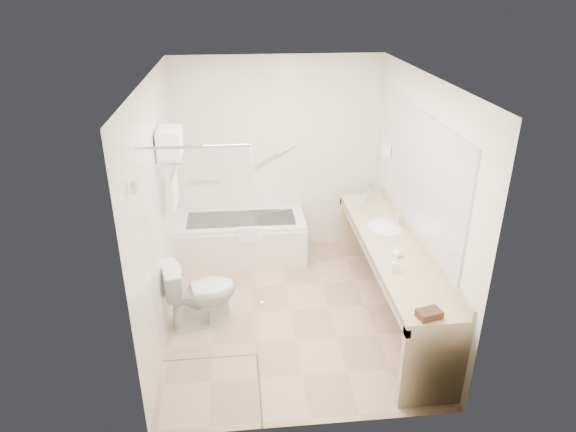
{
  "coord_description": "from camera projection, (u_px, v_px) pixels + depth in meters",
  "views": [
    {
      "loc": [
        -0.5,
        -4.64,
        3.3
      ],
      "look_at": [
        0.0,
        0.3,
        1.0
      ],
      "focal_mm": 32.0,
      "sensor_mm": 36.0,
      "label": 1
    }
  ],
  "objects": [
    {
      "name": "soap_bottle_b",
      "position": [
        398.0,
        252.0,
        4.96
      ],
      "size": [
        0.11,
        0.13,
        0.09
      ],
      "primitive_type": "imported",
      "rotation": [
        0.0,
        0.0,
        -0.16
      ],
      "color": "silver",
      "rests_on": "vanity_counter"
    },
    {
      "name": "vanity_counter",
      "position": [
        391.0,
        261.0,
        5.31
      ],
      "size": [
        0.55,
        2.7,
        0.95
      ],
      "color": "tan",
      "rests_on": "floor"
    },
    {
      "name": "mirror",
      "position": [
        425.0,
        178.0,
        4.95
      ],
      "size": [
        0.02,
        2.0,
        1.2
      ],
      "primitive_type": "cube",
      "color": "#B2B7BF",
      "rests_on": "wall_right"
    },
    {
      "name": "floor",
      "position": [
        291.0,
        310.0,
        5.62
      ],
      "size": [
        3.2,
        3.2,
        0.0
      ],
      "primitive_type": "plane",
      "color": "tan",
      "rests_on": "ground"
    },
    {
      "name": "wall_right",
      "position": [
        418.0,
        201.0,
        5.21
      ],
      "size": [
        0.1,
        3.2,
        2.5
      ],
      "primitive_type": "cube",
      "color": "silver",
      "rests_on": "ground"
    },
    {
      "name": "toilet",
      "position": [
        200.0,
        293.0,
        5.28
      ],
      "size": [
        0.83,
        0.6,
        0.73
      ],
      "primitive_type": "imported",
      "rotation": [
        0.0,
        0.0,
        1.84
      ],
      "color": "silver",
      "rests_on": "floor"
    },
    {
      "name": "shower_enclosure",
      "position": [
        228.0,
        273.0,
        4.28
      ],
      "size": [
        0.96,
        0.91,
        2.11
      ],
      "color": "silver",
      "rests_on": "floor"
    },
    {
      "name": "amenity_basket",
      "position": [
        429.0,
        314.0,
        4.07
      ],
      "size": [
        0.22,
        0.17,
        0.06
      ],
      "primitive_type": "cube",
      "rotation": [
        0.0,
        0.0,
        0.24
      ],
      "color": "#4B2C1A",
      "rests_on": "vanity_counter"
    },
    {
      "name": "grab_bar_short",
      "position": [
        204.0,
        181.0,
        6.54
      ],
      "size": [
        0.4,
        0.03,
        0.03
      ],
      "primitive_type": "cylinder",
      "rotation": [
        0.0,
        1.57,
        0.0
      ],
      "color": "silver",
      "rests_on": "wall_back"
    },
    {
      "name": "water_bottle_left",
      "position": [
        359.0,
        201.0,
        6.0
      ],
      "size": [
        0.06,
        0.06,
        0.19
      ],
      "rotation": [
        0.0,
        0.0,
        -0.14
      ],
      "color": "silver",
      "rests_on": "vanity_counter"
    },
    {
      "name": "bathtub",
      "position": [
        242.0,
        238.0,
        6.58
      ],
      "size": [
        1.6,
        0.73,
        0.59
      ],
      "color": "silver",
      "rests_on": "floor"
    },
    {
      "name": "wall_back",
      "position": [
        278.0,
        156.0,
        6.54
      ],
      "size": [
        2.6,
        0.1,
        2.5
      ],
      "primitive_type": "cube",
      "color": "silver",
      "rests_on": "ground"
    },
    {
      "name": "grab_bar_long",
      "position": [
        274.0,
        157.0,
        6.5
      ],
      "size": [
        0.53,
        0.03,
        0.33
      ],
      "primitive_type": "cylinder",
      "rotation": [
        0.0,
        1.05,
        0.0
      ],
      "color": "silver",
      "rests_on": "wall_back"
    },
    {
      "name": "wall_left",
      "position": [
        158.0,
        211.0,
        4.98
      ],
      "size": [
        0.1,
        3.2,
        2.5
      ],
      "primitive_type": "cube",
      "color": "silver",
      "rests_on": "ground"
    },
    {
      "name": "hairdryer_unit",
      "position": [
        387.0,
        151.0,
        6.07
      ],
      "size": [
        0.08,
        0.1,
        0.18
      ],
      "primitive_type": "cube",
      "color": "silver",
      "rests_on": "wall_right"
    },
    {
      "name": "sink",
      "position": [
        384.0,
        229.0,
        5.6
      ],
      "size": [
        0.4,
        0.52,
        0.14
      ],
      "primitive_type": "ellipsoid",
      "color": "silver",
      "rests_on": "vanity_counter"
    },
    {
      "name": "drinking_glass_far",
      "position": [
        366.0,
        198.0,
        6.19
      ],
      "size": [
        0.09,
        0.09,
        0.1
      ],
      "primitive_type": "cylinder",
      "rotation": [
        0.0,
        0.0,
        0.19
      ],
      "color": "silver",
      "rests_on": "vanity_counter"
    },
    {
      "name": "water_bottle_right",
      "position": [
        369.0,
        191.0,
        6.32
      ],
      "size": [
        0.05,
        0.05,
        0.17
      ],
      "rotation": [
        0.0,
        0.0,
        -0.05
      ],
      "color": "silver",
      "rests_on": "vanity_counter"
    },
    {
      "name": "towel_shelf",
      "position": [
        171.0,
        150.0,
        5.09
      ],
      "size": [
        0.24,
        0.55,
        0.81
      ],
      "color": "silver",
      "rests_on": "wall_left"
    },
    {
      "name": "wall_front",
      "position": [
        315.0,
        296.0,
        3.65
      ],
      "size": [
        2.6,
        0.1,
        2.5
      ],
      "primitive_type": "cube",
      "color": "silver",
      "rests_on": "ground"
    },
    {
      "name": "ceiling",
      "position": [
        291.0,
        78.0,
        4.57
      ],
      "size": [
        2.6,
        3.2,
        0.1
      ],
      "primitive_type": "cube",
      "color": "white",
      "rests_on": "wall_back"
    },
    {
      "name": "drinking_glass_near",
      "position": [
        361.0,
        205.0,
        5.99
      ],
      "size": [
        0.1,
        0.1,
        0.1
      ],
      "primitive_type": "cylinder",
      "rotation": [
        0.0,
        0.0,
        -0.41
      ],
      "color": "silver",
      "rests_on": "vanity_counter"
    },
    {
      "name": "soap_bottle_a",
      "position": [
        394.0,
        268.0,
        4.71
      ],
      "size": [
        0.08,
        0.15,
        0.07
      ],
      "primitive_type": "imported",
      "rotation": [
        0.0,
        0.0,
        0.09
      ],
      "color": "silver",
      "rests_on": "vanity_counter"
    },
    {
      "name": "water_bottle_mid",
      "position": [
        370.0,
        194.0,
        6.17
      ],
      "size": [
        0.07,
        0.07,
        0.22
      ],
      "rotation": [
        0.0,
        0.0,
        -0.0
      ],
      "color": "silver",
      "rests_on": "vanity_counter"
    },
    {
      "name": "faucet",
      "position": [
        398.0,
        219.0,
        5.57
      ],
      "size": [
        0.03,
        0.03,
        0.14
      ],
      "primitive_type": "cylinder",
      "color": "silver",
      "rests_on": "vanity_counter"
    }
  ]
}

